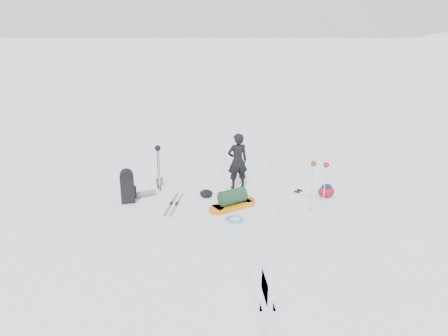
{
  "coord_description": "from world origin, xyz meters",
  "views": [
    {
      "loc": [
        -0.52,
        -11.36,
        4.93
      ],
      "look_at": [
        -0.29,
        0.11,
        0.95
      ],
      "focal_mm": 35.0,
      "sensor_mm": 36.0,
      "label": 1
    }
  ],
  "objects": [
    {
      "name": "ski_poles_black",
      "position": [
        -2.2,
        0.8,
        1.16
      ],
      "size": [
        0.18,
        0.18,
        1.42
      ],
      "rotation": [
        0.0,
        0.0,
        0.13
      ],
      "color": "black",
      "rests_on": "ground"
    },
    {
      "name": "touring_skis_grey",
      "position": [
        -1.69,
        -0.21,
        0.01
      ],
      "size": [
        0.46,
        1.6,
        0.06
      ],
      "rotation": [
        0.0,
        0.0,
        1.43
      ],
      "color": "#979A9F",
      "rests_on": "ground"
    },
    {
      "name": "rope_coil",
      "position": [
        -0.04,
        -1.24,
        0.03
      ],
      "size": [
        0.51,
        0.51,
        0.06
      ],
      "rotation": [
        0.0,
        0.0,
        -0.02
      ],
      "color": "#53AECA",
      "rests_on": "ground"
    },
    {
      "name": "ground",
      "position": [
        0.0,
        0.0,
        0.0
      ],
      "size": [
        200.0,
        200.0,
        0.0
      ],
      "primitive_type": "plane",
      "color": "white",
      "rests_on": "ground"
    },
    {
      "name": "expedition_rucksack",
      "position": [
        -2.93,
        0.03,
        0.45
      ],
      "size": [
        0.93,
        0.8,
        0.97
      ],
      "rotation": [
        0.0,
        0.0,
        0.21
      ],
      "color": "black",
      "rests_on": "ground"
    },
    {
      "name": "small_daypack",
      "position": [
        2.67,
        0.23,
        0.19
      ],
      "size": [
        0.58,
        0.55,
        0.4
      ],
      "rotation": [
        0.0,
        0.0,
        -0.58
      ],
      "color": "maroon",
      "rests_on": "ground"
    },
    {
      "name": "skier",
      "position": [
        0.14,
        1.0,
        0.86
      ],
      "size": [
        0.71,
        0.56,
        1.72
      ],
      "primitive_type": "imported",
      "rotation": [
        0.0,
        0.0,
        3.41
      ],
      "color": "black",
      "rests_on": "ground"
    },
    {
      "name": "stuff_sack",
      "position": [
        -0.8,
        0.29,
        0.12
      ],
      "size": [
        0.43,
        0.36,
        0.23
      ],
      "rotation": [
        0.0,
        0.0,
        0.23
      ],
      "color": "black",
      "rests_on": "ground"
    },
    {
      "name": "ski_poles_silver",
      "position": [
        2.14,
        -0.89,
        1.22
      ],
      "size": [
        0.45,
        0.25,
        1.46
      ],
      "rotation": [
        0.0,
        0.0,
        -0.18
      ],
      "color": "silver",
      "rests_on": "ground"
    },
    {
      "name": "ski_tracks",
      "position": [
        0.61,
        0.88,
        0.0
      ],
      "size": [
        3.38,
        17.97,
        0.01
      ],
      "color": "silver",
      "rests_on": "ground"
    },
    {
      "name": "touring_skis_white",
      "position": [
        1.93,
        0.61,
        0.01
      ],
      "size": [
        1.4,
        1.22,
        0.06
      ],
      "rotation": [
        0.0,
        0.0,
        -0.69
      ],
      "color": "#BBBCC2",
      "rests_on": "ground"
    },
    {
      "name": "thermos_pair",
      "position": [
        -2.25,
        1.19,
        0.13
      ],
      "size": [
        0.2,
        0.24,
        0.27
      ],
      "rotation": [
        0.0,
        0.0,
        0.14
      ],
      "color": "slate",
      "rests_on": "ground"
    },
    {
      "name": "pulk_sled",
      "position": [
        -0.07,
        -0.48,
        0.21
      ],
      "size": [
        1.42,
        1.09,
        0.54
      ],
      "rotation": [
        0.0,
        0.0,
        0.55
      ],
      "color": "orange",
      "rests_on": "ground"
    }
  ]
}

